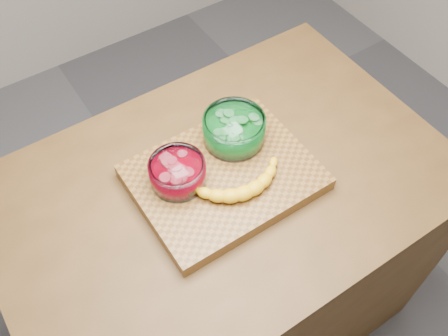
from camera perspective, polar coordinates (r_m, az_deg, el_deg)
ground at (r=2.10m, az=0.00°, el=-15.86°), size 3.50×3.50×0.00m
counter at (r=1.69m, az=0.00°, el=-10.41°), size 1.20×0.80×0.90m
cutting_board at (r=1.28m, az=0.00°, el=-1.07°), size 0.45×0.35×0.04m
bowl_red at (r=1.23m, az=-5.33°, el=-0.50°), size 0.14×0.14×0.07m
bowl_green at (r=1.31m, az=1.15°, el=4.42°), size 0.16×0.16×0.08m
banana at (r=1.23m, az=1.69°, el=-1.38°), size 0.27×0.14×0.04m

